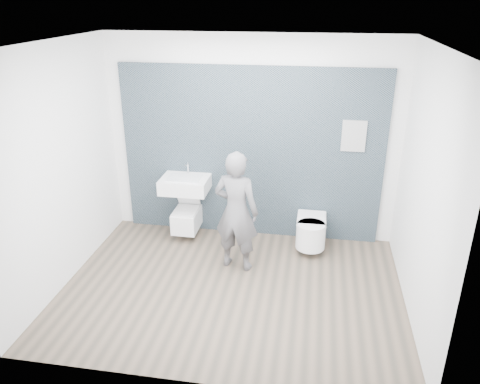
% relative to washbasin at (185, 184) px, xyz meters
% --- Properties ---
extents(ground, '(4.00, 4.00, 0.00)m').
position_rel_washbasin_xyz_m(ground, '(0.87, -1.19, -0.81)').
color(ground, brown).
rests_on(ground, ground).
extents(room_shell, '(4.00, 4.00, 4.00)m').
position_rel_washbasin_xyz_m(room_shell, '(0.87, -1.19, 0.93)').
color(room_shell, silver).
rests_on(room_shell, ground).
extents(tile_wall, '(3.60, 0.06, 2.40)m').
position_rel_washbasin_xyz_m(tile_wall, '(0.87, 0.28, -0.81)').
color(tile_wall, black).
rests_on(tile_wall, ground).
extents(washbasin, '(0.65, 0.49, 0.49)m').
position_rel_washbasin_xyz_m(washbasin, '(0.00, 0.00, 0.00)').
color(washbasin, white).
rests_on(washbasin, ground).
extents(toilet_square, '(0.34, 0.49, 0.63)m').
position_rel_washbasin_xyz_m(toilet_square, '(0.00, 0.00, -0.53)').
color(toilet_square, white).
rests_on(toilet_square, ground).
extents(toilet_rounded, '(0.39, 0.66, 0.36)m').
position_rel_washbasin_xyz_m(toilet_rounded, '(1.77, -0.09, -0.54)').
color(toilet_rounded, white).
rests_on(toilet_rounded, ground).
extents(info_placard, '(0.31, 0.03, 0.41)m').
position_rel_washbasin_xyz_m(info_placard, '(2.24, 0.23, -0.81)').
color(info_placard, silver).
rests_on(info_placard, ground).
extents(visitor, '(0.63, 0.48, 1.55)m').
position_rel_washbasin_xyz_m(visitor, '(0.84, -0.69, -0.03)').
color(visitor, '#5C5C60').
rests_on(visitor, ground).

